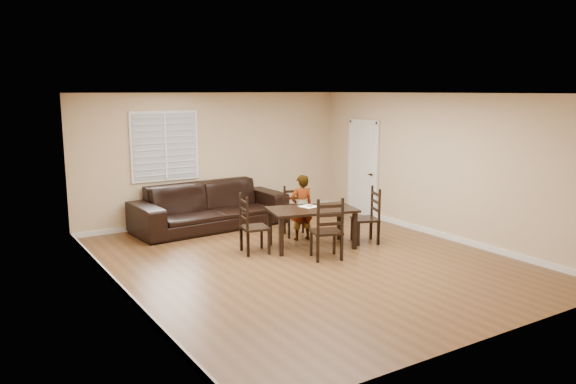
% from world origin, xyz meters
% --- Properties ---
extents(ground, '(7.00, 7.00, 0.00)m').
position_xyz_m(ground, '(0.00, 0.00, 0.00)').
color(ground, brown).
rests_on(ground, ground).
extents(room, '(6.04, 7.04, 2.72)m').
position_xyz_m(room, '(0.04, 0.18, 1.81)').
color(room, '#CEAC8B').
rests_on(room, ground).
extents(dining_table, '(1.67, 1.19, 0.71)m').
position_xyz_m(dining_table, '(0.51, 0.62, 0.62)').
color(dining_table, black).
rests_on(dining_table, ground).
extents(chair_near, '(0.53, 0.51, 0.95)m').
position_xyz_m(chair_near, '(0.76, 1.55, 0.43)').
color(chair_near, black).
rests_on(chair_near, ground).
extents(chair_far, '(0.58, 0.56, 1.05)m').
position_xyz_m(chair_far, '(0.31, -0.17, 0.47)').
color(chair_far, black).
rests_on(chair_far, ground).
extents(chair_left, '(0.51, 0.53, 1.02)m').
position_xyz_m(chair_left, '(-0.61, 0.89, 0.46)').
color(chair_left, black).
rests_on(chair_left, ground).
extents(chair_right, '(0.56, 0.58, 1.02)m').
position_xyz_m(chair_right, '(1.63, 0.32, 0.46)').
color(chair_right, black).
rests_on(chair_right, ground).
extents(child, '(0.49, 0.37, 1.22)m').
position_xyz_m(child, '(0.65, 1.15, 0.61)').
color(child, gray).
rests_on(child, ground).
extents(napkin, '(0.33, 0.33, 0.00)m').
position_xyz_m(napkin, '(0.56, 0.78, 0.71)').
color(napkin, white).
rests_on(napkin, dining_table).
extents(donut, '(0.09, 0.09, 0.03)m').
position_xyz_m(donut, '(0.57, 0.78, 0.73)').
color(donut, '#C98048').
rests_on(donut, napkin).
extents(sofa, '(3.16, 1.40, 0.90)m').
position_xyz_m(sofa, '(-0.41, 2.89, 0.45)').
color(sofa, black).
rests_on(sofa, ground).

